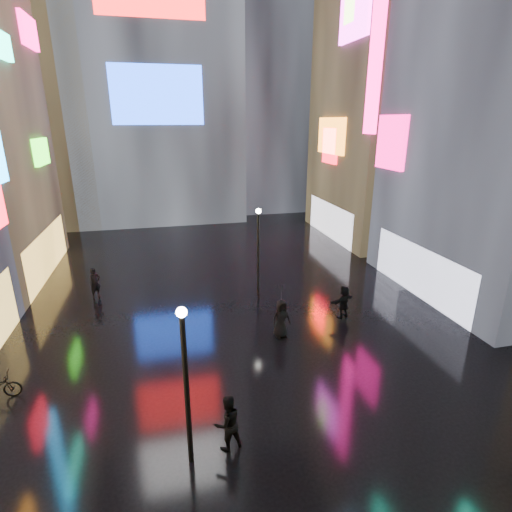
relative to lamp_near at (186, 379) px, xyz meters
name	(u,v)px	position (x,y,z in m)	size (l,w,h in m)	color
ground	(225,293)	(3.04, 12.19, -2.94)	(140.00, 140.00, 0.00)	black
building_right_far	(396,67)	(19.02, 22.19, 11.03)	(10.28, 12.00, 28.00)	black
tower_main	(149,0)	(0.04, 36.17, 18.06)	(16.00, 14.20, 42.00)	black
tower_flank_right	(263,53)	(12.04, 38.19, 14.06)	(12.00, 12.00, 34.00)	black
tower_flank_left	(35,85)	(-10.96, 34.19, 10.06)	(10.00, 10.00, 26.00)	black
lamp_near	(186,379)	(0.00, 0.00, 0.00)	(0.30, 0.30, 5.20)	black
lamp_far	(258,247)	(4.97, 11.64, 0.00)	(0.30, 0.30, 5.20)	black
pedestrian_1	(228,423)	(1.19, 0.29, -2.01)	(0.91, 0.71, 1.88)	black
pedestrian_4	(281,318)	(4.83, 6.51, -1.99)	(0.93, 0.60, 1.90)	black
pedestrian_5	(344,302)	(8.60, 7.65, -2.07)	(1.62, 0.52, 1.75)	black
pedestrian_6	(95,283)	(-4.41, 13.31, -2.04)	(0.66, 0.43, 1.81)	black
umbrella_2	(282,292)	(4.83, 6.51, -0.64)	(0.87, 0.89, 0.80)	black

